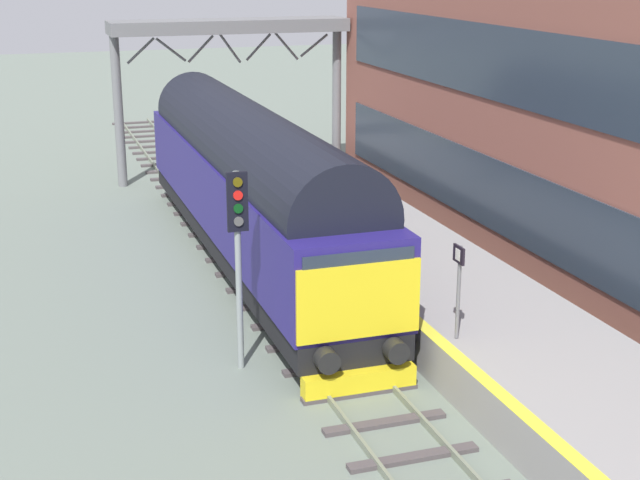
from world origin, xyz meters
name	(u,v)px	position (x,y,z in m)	size (l,w,h in m)	color
ground_plane	(293,314)	(0.00, 0.00, 0.00)	(140.00, 140.00, 0.00)	slate
track_main	(293,312)	(0.00, 0.00, 0.05)	(2.50, 60.00, 0.15)	slate
station_platform	(423,280)	(3.60, 0.00, 0.50)	(4.00, 44.00, 1.01)	gray
diesel_locomotive	(250,182)	(0.00, 4.23, 2.48)	(2.74, 18.19, 4.68)	black
signal_post_near	(238,243)	(-2.01, -2.73, 2.89)	(0.44, 0.22, 4.42)	gray
platform_number_sign	(459,278)	(2.12, -4.84, 2.35)	(0.10, 0.44, 2.02)	slate
waiting_passenger	(325,165)	(3.48, 7.76, 1.99)	(0.37, 0.51, 1.64)	#24282F
overhead_footbridge	(230,37)	(2.05, 15.17, 5.62)	(9.30, 2.00, 6.32)	slate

